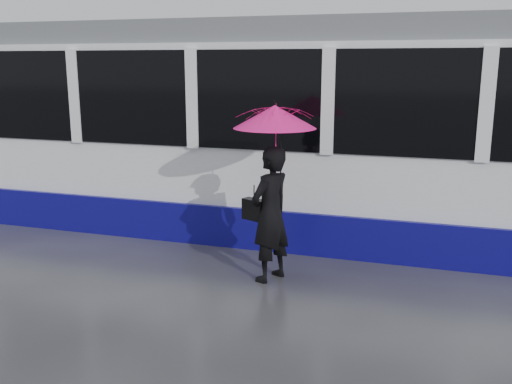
% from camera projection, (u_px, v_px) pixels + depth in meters
% --- Properties ---
extents(ground, '(90.00, 90.00, 0.00)m').
position_uv_depth(ground, '(198.00, 276.00, 7.43)').
color(ground, '#2A292E').
rests_on(ground, ground).
extents(rails, '(34.00, 1.51, 0.02)m').
position_uv_depth(rails, '(256.00, 225.00, 9.75)').
color(rails, '#3F3D38').
rests_on(rails, ground).
extents(tram, '(26.00, 2.56, 3.35)m').
position_uv_depth(tram, '(251.00, 130.00, 9.41)').
color(tram, white).
rests_on(tram, ground).
extents(woman, '(0.63, 0.74, 1.72)m').
position_uv_depth(woman, '(270.00, 214.00, 7.14)').
color(woman, black).
rests_on(woman, ground).
extents(umbrella, '(1.33, 1.33, 1.16)m').
position_uv_depth(umbrella, '(275.00, 133.00, 6.90)').
color(umbrella, '#E21358').
rests_on(umbrella, ground).
extents(handbag, '(0.34, 0.25, 0.45)m').
position_uv_depth(handbag, '(254.00, 209.00, 7.22)').
color(handbag, black).
rests_on(handbag, ground).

